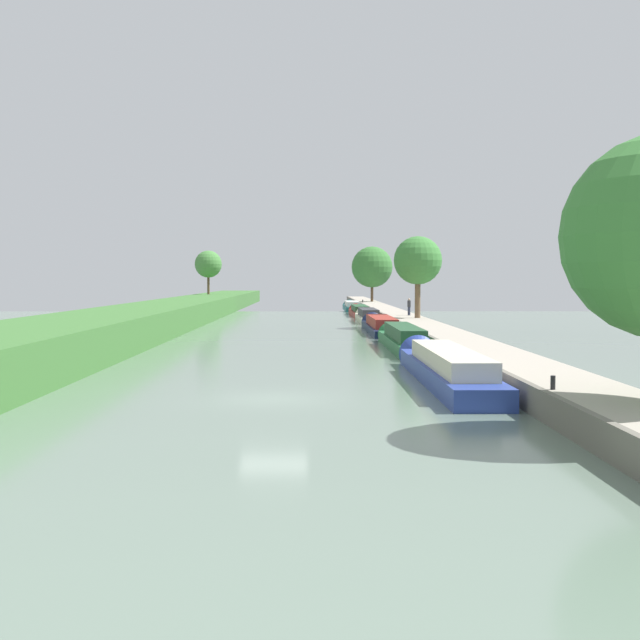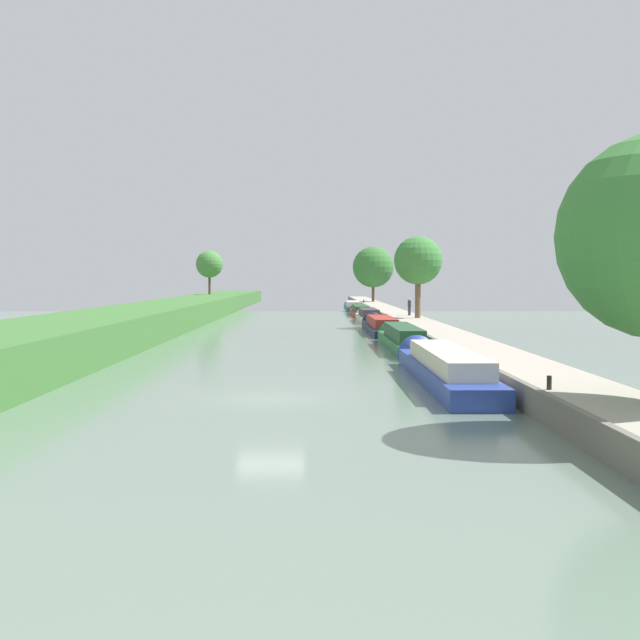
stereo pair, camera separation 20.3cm
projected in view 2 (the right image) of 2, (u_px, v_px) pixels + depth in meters
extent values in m
plane|color=slate|center=(271.00, 399.00, 29.62)|extent=(160.00, 160.00, 0.00)
cube|color=#A89E8E|center=(550.00, 386.00, 29.69)|extent=(3.16, 260.00, 0.93)
cube|color=#6B665B|center=(504.00, 386.00, 29.67)|extent=(0.25, 260.00, 0.98)
cube|color=#283D93|center=(444.00, 374.00, 34.11)|extent=(2.18, 15.57, 0.79)
cube|color=beige|center=(447.00, 358.00, 33.29)|extent=(1.79, 10.90, 0.73)
cone|color=#283D93|center=(418.00, 355.00, 42.54)|extent=(2.07, 1.31, 2.07)
cube|color=#1E6033|center=(402.00, 344.00, 50.63)|extent=(1.90, 14.24, 0.71)
cube|color=#234C2D|center=(403.00, 332.00, 49.88)|extent=(1.55, 9.97, 0.81)
cone|color=#1E6033|center=(390.00, 335.00, 58.31)|extent=(1.80, 1.14, 1.80)
cube|color=#141E42|center=(380.00, 329.00, 66.71)|extent=(2.18, 15.15, 0.57)
cube|color=maroon|center=(381.00, 321.00, 65.92)|extent=(1.79, 10.61, 0.78)
cone|color=#141E42|center=(373.00, 323.00, 74.93)|extent=(2.07, 1.31, 2.07)
cube|color=beige|center=(368.00, 319.00, 82.44)|extent=(2.01, 11.52, 0.66)
cube|color=#333338|center=(369.00, 312.00, 81.82)|extent=(1.65, 8.06, 0.74)
cone|color=beige|center=(364.00, 316.00, 88.79)|extent=(1.91, 1.21, 1.91)
cube|color=maroon|center=(360.00, 313.00, 96.73)|extent=(1.99, 13.95, 0.58)
cube|color=#234C2D|center=(361.00, 308.00, 96.00)|extent=(1.63, 9.76, 0.70)
cone|color=maroon|center=(357.00, 311.00, 104.29)|extent=(1.89, 1.19, 1.89)
cube|color=#195B60|center=(353.00, 308.00, 112.39)|extent=(2.13, 12.17, 0.65)
cube|color=silver|center=(353.00, 304.00, 111.75)|extent=(1.75, 8.52, 0.67)
cone|color=#195B60|center=(351.00, 307.00, 119.11)|extent=(2.03, 1.28, 2.03)
cylinder|color=brown|center=(418.00, 296.00, 72.10)|extent=(0.51, 0.51, 4.01)
sphere|color=#3D7F38|center=(418.00, 260.00, 71.93)|extent=(4.38, 4.38, 4.38)
cylinder|color=brown|center=(373.00, 290.00, 123.84)|extent=(0.42, 0.42, 3.63)
sphere|color=#387533|center=(373.00, 267.00, 123.66)|extent=(6.38, 6.38, 6.38)
cylinder|color=brown|center=(210.00, 283.00, 120.37)|extent=(0.37, 0.37, 3.44)
sphere|color=#47843D|center=(209.00, 264.00, 120.22)|extent=(4.09, 4.09, 4.09)
cylinder|color=#282D42|center=(409.00, 311.00, 77.20)|extent=(0.26, 0.26, 0.82)
cylinder|color=#333338|center=(409.00, 304.00, 77.16)|extent=(0.34, 0.34, 0.62)
sphere|color=tan|center=(409.00, 299.00, 77.14)|extent=(0.22, 0.22, 0.22)
cylinder|color=black|center=(549.00, 383.00, 25.47)|extent=(0.16, 0.16, 0.45)
cylinder|color=black|center=(364.00, 301.00, 118.76)|extent=(0.16, 0.16, 0.45)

